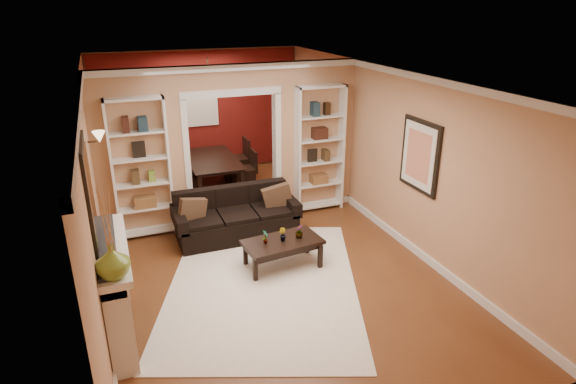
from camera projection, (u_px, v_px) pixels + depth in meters
name	position (u px, v px, depth m)	size (l,w,h in m)	color
floor	(256.00, 246.00, 7.67)	(8.00, 8.00, 0.00)	brown
ceiling	(251.00, 74.00, 6.68)	(8.00, 8.00, 0.00)	white
wall_back	(200.00, 112.00, 10.64)	(8.00, 8.00, 0.00)	tan
wall_front	(408.00, 320.00, 3.70)	(8.00, 8.00, 0.00)	tan
wall_left	(93.00, 185.00, 6.42)	(8.00, 8.00, 0.00)	tan
wall_right	(384.00, 150.00, 7.93)	(8.00, 8.00, 0.00)	tan
partition_wall	(233.00, 145.00, 8.21)	(4.50, 0.15, 2.70)	tan
red_back_panel	(200.00, 114.00, 10.63)	(4.44, 0.04, 2.64)	maroon
dining_window	(200.00, 104.00, 10.51)	(0.78, 0.03, 0.98)	#8CA5CC
area_rug	(263.00, 284.00, 6.63)	(2.53, 3.54, 0.01)	white
sofa	(236.00, 214.00, 7.86)	(2.01, 0.87, 0.79)	black
pillow_left	(192.00, 210.00, 7.52)	(0.43, 0.12, 0.43)	brown
pillow_right	(278.00, 196.00, 7.99)	(0.47, 0.13, 0.47)	brown
coffee_table	(283.00, 253.00, 7.02)	(1.11, 0.60, 0.42)	black
plant_left	(265.00, 237.00, 6.81)	(0.11, 0.07, 0.21)	#336626
plant_center	(282.00, 235.00, 6.90)	(0.11, 0.09, 0.19)	#336626
plant_right	(299.00, 231.00, 6.99)	(0.11, 0.11, 0.20)	#336626
bookshelf_left	(141.00, 170.00, 7.62)	(0.90, 0.30, 2.30)	white
bookshelf_right	(319.00, 150.00, 8.66)	(0.90, 0.30, 2.30)	white
fireplace	(119.00, 290.00, 5.46)	(0.32, 1.70, 1.16)	white
vase	(112.00, 261.00, 4.57)	(0.33, 0.33, 0.34)	olive
mirror	(89.00, 192.00, 4.96)	(0.03, 0.95, 1.10)	silver
wall_sconce	(95.00, 139.00, 6.75)	(0.18, 0.18, 0.22)	#FFE0A5
framed_art	(419.00, 156.00, 6.97)	(0.04, 0.85, 1.05)	black
dining_table	(214.00, 173.00, 9.99)	(1.01, 1.81, 0.64)	black
dining_chair_nw	(190.00, 176.00, 9.51)	(0.41, 0.41, 0.83)	black
dining_chair_ne	(243.00, 170.00, 9.87)	(0.41, 0.41, 0.84)	black
dining_chair_sw	(185.00, 167.00, 10.03)	(0.41, 0.41, 0.83)	black
dining_chair_se	(236.00, 159.00, 10.37)	(0.46, 0.46, 0.94)	black
chandelier	(211.00, 91.00, 9.27)	(0.50, 0.50, 0.30)	#372819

